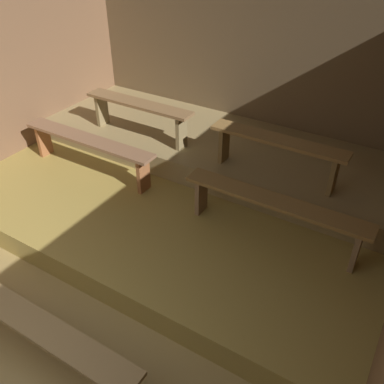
{
  "coord_description": "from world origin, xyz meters",
  "views": [
    {
      "loc": [
        2.22,
        -0.32,
        3.11
      ],
      "look_at": [
        0.26,
        2.88,
        0.48
      ],
      "focal_mm": 39.04,
      "sensor_mm": 36.0,
      "label": 1
    }
  ],
  "objects": [
    {
      "name": "bench_lower_right",
      "position": [
        1.21,
        2.87,
        0.65
      ],
      "size": [
        1.89,
        0.24,
        0.47
      ],
      "color": "olive",
      "rests_on": "platform_lower"
    },
    {
      "name": "ground",
      "position": [
        0.0,
        2.39,
        -0.04
      ],
      "size": [
        5.65,
        5.58,
        0.08
      ],
      "primitive_type": "cube",
      "color": "#987F4A"
    },
    {
      "name": "platform_middle",
      "position": [
        0.0,
        3.99,
        0.42
      ],
      "size": [
        4.85,
        1.59,
        0.28
      ],
      "primitive_type": "cube",
      "color": "#937E51",
      "rests_on": "platform_lower"
    },
    {
      "name": "bench_lower_left",
      "position": [
        -1.21,
        2.87,
        0.65
      ],
      "size": [
        1.89,
        0.24,
        0.47
      ],
      "color": "#855F43",
      "rests_on": "platform_lower"
    },
    {
      "name": "bench_middle_left",
      "position": [
        -0.94,
        3.55,
        0.92
      ],
      "size": [
        1.52,
        0.24,
        0.47
      ],
      "color": "olive",
      "rests_on": "platform_middle"
    },
    {
      "name": "wall_back",
      "position": [
        0.0,
        4.81,
        1.3
      ],
      "size": [
        5.65,
        0.06,
        2.6
      ],
      "primitive_type": "cube",
      "color": "brown",
      "rests_on": "ground"
    },
    {
      "name": "bench_middle_right",
      "position": [
        0.94,
        3.55,
        0.92
      ],
      "size": [
        1.52,
        0.24,
        0.47
      ],
      "color": "olive",
      "rests_on": "platform_middle"
    },
    {
      "name": "bench_floor_center",
      "position": [
        0.1,
        0.79,
        0.37
      ],
      "size": [
        2.01,
        0.24,
        0.47
      ],
      "color": "olive",
      "rests_on": "ground"
    },
    {
      "name": "platform_lower",
      "position": [
        0.0,
        3.13,
        0.14
      ],
      "size": [
        4.85,
        3.31,
        0.28
      ],
      "primitive_type": "cube",
      "color": "#9E8740",
      "rests_on": "ground"
    }
  ]
}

